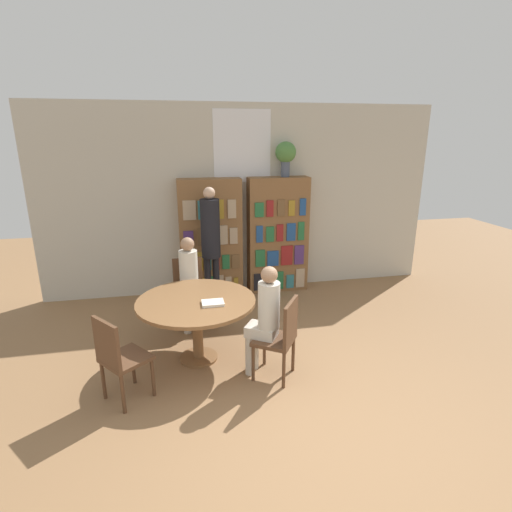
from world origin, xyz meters
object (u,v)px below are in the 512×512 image
at_px(bookshelf_left, 211,239).
at_px(seated_reader_left, 189,279).
at_px(bookshelf_right, 278,235).
at_px(flower_vase, 286,154).
at_px(chair_left_side, 189,288).
at_px(chair_far_side, 281,335).
at_px(reading_table, 196,308).
at_px(seated_reader_right, 264,316).
at_px(chair_near_camera, 118,355).
at_px(librarian_standing, 211,236).

relative_size(bookshelf_left, seated_reader_left, 1.50).
relative_size(bookshelf_right, flower_vase, 3.48).
bearing_deg(chair_left_side, chair_far_side, 117.00).
xyz_separation_m(reading_table, seated_reader_right, (0.69, -0.45, 0.05)).
distance_m(chair_near_camera, chair_far_side, 1.63).
distance_m(seated_reader_right, librarian_standing, 2.00).
bearing_deg(chair_near_camera, chair_left_side, 117.00).
xyz_separation_m(bookshelf_right, chair_left_side, (-1.51, -0.97, -0.43)).
relative_size(reading_table, chair_left_side, 1.48).
distance_m(flower_vase, librarian_standing, 1.76).
height_order(bookshelf_right, seated_reader_right, bookshelf_right).
height_order(chair_near_camera, seated_reader_left, seated_reader_left).
xyz_separation_m(flower_vase, chair_left_side, (-1.62, -0.98, -1.72)).
xyz_separation_m(flower_vase, chair_near_camera, (-2.35, -2.61, -1.72)).
height_order(chair_near_camera, librarian_standing, librarian_standing).
bearing_deg(reading_table, bookshelf_right, 53.56).
bearing_deg(seated_reader_left, chair_near_camera, 60.08).
bearing_deg(bookshelf_left, flower_vase, 0.23).
height_order(bookshelf_left, seated_reader_left, bookshelf_left).
bearing_deg(reading_table, chair_near_camera, -141.22).
relative_size(bookshelf_right, reading_table, 1.40).
bearing_deg(bookshelf_left, librarian_standing, -94.95).
distance_m(bookshelf_left, chair_left_side, 1.14).
bearing_deg(chair_left_side, librarian_standing, -130.66).
distance_m(bookshelf_right, seated_reader_left, 1.91).
bearing_deg(bookshelf_left, chair_near_camera, -113.71).
distance_m(chair_near_camera, seated_reader_left, 1.65).
bearing_deg(chair_near_camera, bookshelf_left, 117.51).
bearing_deg(bookshelf_left, bookshelf_right, 0.01).
bearing_deg(seated_reader_left, bookshelf_left, -111.88).
bearing_deg(flower_vase, seated_reader_right, -109.91).
xyz_separation_m(seated_reader_right, librarian_standing, (-0.37, 1.93, 0.41)).
xyz_separation_m(seated_reader_left, librarian_standing, (0.36, 0.65, 0.40)).
height_order(chair_left_side, seated_reader_right, seated_reader_right).
xyz_separation_m(bookshelf_left, chair_left_side, (-0.41, -0.97, -0.43)).
height_order(flower_vase, seated_reader_right, flower_vase).
distance_m(chair_near_camera, librarian_standing, 2.45).
relative_size(reading_table, librarian_standing, 0.74).
distance_m(flower_vase, chair_near_camera, 3.92).
bearing_deg(flower_vase, librarian_standing, -158.01).
bearing_deg(bookshelf_right, chair_left_side, -147.26).
height_order(seated_reader_left, librarian_standing, librarian_standing).
xyz_separation_m(bookshelf_right, flower_vase, (0.11, 0.00, 1.29)).
xyz_separation_m(bookshelf_left, chair_near_camera, (-1.15, -2.61, -0.43)).
relative_size(flower_vase, seated_reader_left, 0.43).
height_order(bookshelf_right, librarian_standing, bookshelf_right).
distance_m(chair_left_side, seated_reader_left, 0.27).
relative_size(bookshelf_right, seated_reader_left, 1.50).
height_order(reading_table, chair_near_camera, chair_near_camera).
bearing_deg(seated_reader_right, librarian_standing, 44.13).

